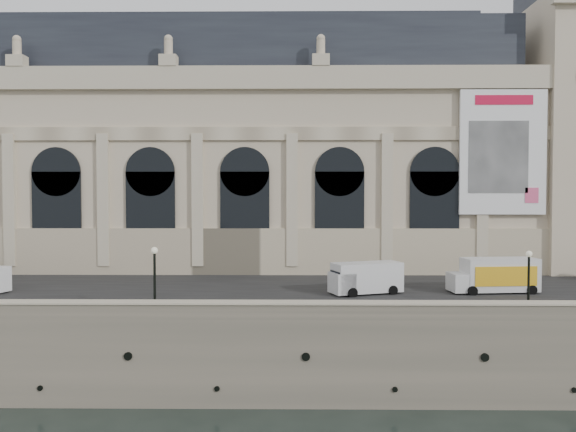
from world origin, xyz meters
The scene contains 9 objects.
ground centered at (0.00, 0.00, 0.00)m, with size 260.00×260.00×0.00m, color black.
quay centered at (0.00, 35.00, 3.00)m, with size 160.00×70.00×6.00m, color gray.
street centered at (0.00, 14.00, 6.03)m, with size 160.00×24.00×0.06m, color #2D2D2D.
parapet centered at (0.00, 0.60, 6.62)m, with size 160.00×1.40×1.21m.
museum centered at (-5.98, 30.86, 19.72)m, with size 69.00×18.70×29.10m.
van_c centered at (7.09, 10.34, 7.39)m, with size 6.53×4.19×2.72m.
box_truck centered at (18.61, 11.16, 7.53)m, with size 7.73×3.29×3.04m.
lamp_left centered at (-8.65, 1.92, 8.40)m, with size 0.49×0.49×4.82m.
lamp_right centered at (17.97, 2.65, 8.24)m, with size 0.46×0.46×4.51m.
Camera 1 is at (1.20, -37.38, 14.38)m, focal length 35.00 mm.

